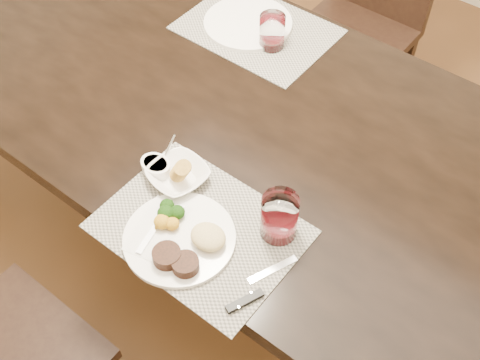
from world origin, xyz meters
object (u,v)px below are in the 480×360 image
Objects in this scene: chair_far at (366,11)px; far_plate at (248,23)px; wine_glass_near at (279,218)px; cracker_bowl at (178,175)px; dinner_plate at (182,240)px; steak_knife at (252,293)px.

chair_far is 0.68m from far_plate.
chair_far is 7.61× the size of wine_glass_near.
chair_far is 1.27m from cracker_bowl.
dinner_plate reaches higher than steak_knife.
chair_far is 1.42m from dinner_plate.
far_plate is (-0.58, 0.75, 0.00)m from steak_knife.
far_plate reaches higher than steak_knife.
dinner_plate is 1.59× the size of cracker_bowl.
cracker_bowl is at bearing 179.60° from steak_knife.
dinner_plate is 0.19m from cracker_bowl.
dinner_plate is at bearing -45.60° from cracker_bowl.
far_plate is (-0.53, 0.58, -0.05)m from wine_glass_near.
cracker_bowl is (-0.34, 0.14, 0.01)m from steak_knife.
chair_far is at bearing 131.50° from steak_knife.
wine_glass_near is (0.15, 0.16, 0.04)m from dinner_plate.
steak_knife is 0.95m from far_plate.
chair_far is 1.47m from steak_knife.
chair_far reaches higher than dinner_plate.
chair_far is at bearing 79.74° from dinner_plate.
wine_glass_near reaches higher than steak_knife.
dinner_plate is 0.93× the size of far_plate.
far_plate is at bearing 112.23° from cracker_bowl.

